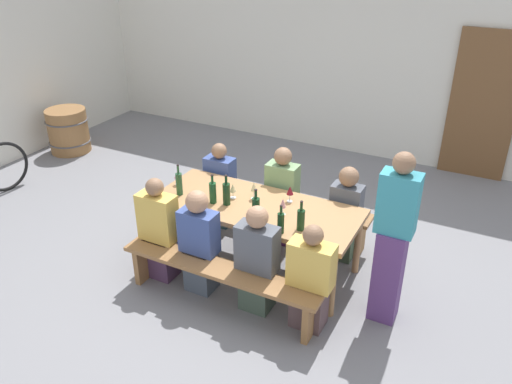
# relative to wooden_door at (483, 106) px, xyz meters

# --- Properties ---
(ground_plane) EXTENTS (24.00, 24.00, 0.00)m
(ground_plane) POSITION_rel_wooden_door_xyz_m (-1.75, -3.50, -1.05)
(ground_plane) COLOR slate
(back_wall) EXTENTS (14.00, 0.20, 3.20)m
(back_wall) POSITION_rel_wooden_door_xyz_m (-1.75, 0.14, 0.55)
(back_wall) COLOR silver
(back_wall) RESTS_ON ground
(wooden_door) EXTENTS (0.90, 0.06, 2.10)m
(wooden_door) POSITION_rel_wooden_door_xyz_m (0.00, 0.00, 0.00)
(wooden_door) COLOR brown
(wooden_door) RESTS_ON ground
(tasting_table) EXTENTS (2.14, 0.89, 0.75)m
(tasting_table) POSITION_rel_wooden_door_xyz_m (-1.75, -3.50, -0.37)
(tasting_table) COLOR #9E7247
(tasting_table) RESTS_ON ground
(bench_near) EXTENTS (2.04, 0.30, 0.45)m
(bench_near) POSITION_rel_wooden_door_xyz_m (-1.75, -4.25, -0.69)
(bench_near) COLOR olive
(bench_near) RESTS_ON ground
(bench_far) EXTENTS (2.04, 0.30, 0.45)m
(bench_far) POSITION_rel_wooden_door_xyz_m (-1.75, -2.75, -0.69)
(bench_far) COLOR olive
(bench_far) RESTS_ON ground
(wine_bottle_0) EXTENTS (0.07, 0.07, 0.32)m
(wine_bottle_0) POSITION_rel_wooden_door_xyz_m (-2.17, -3.66, -0.18)
(wine_bottle_0) COLOR #194723
(wine_bottle_0) RESTS_ON tasting_table
(wine_bottle_1) EXTENTS (0.06, 0.06, 0.29)m
(wine_bottle_1) POSITION_rel_wooden_door_xyz_m (-1.31, -3.87, -0.19)
(wine_bottle_1) COLOR #143319
(wine_bottle_1) RESTS_ON tasting_table
(wine_bottle_2) EXTENTS (0.07, 0.07, 0.30)m
(wine_bottle_2) POSITION_rel_wooden_door_xyz_m (-1.17, -3.73, -0.19)
(wine_bottle_2) COLOR #143319
(wine_bottle_2) RESTS_ON tasting_table
(wine_bottle_3) EXTENTS (0.07, 0.07, 0.34)m
(wine_bottle_3) POSITION_rel_wooden_door_xyz_m (-2.58, -3.66, -0.17)
(wine_bottle_3) COLOR #234C2D
(wine_bottle_3) RESTS_ON tasting_table
(wine_bottle_4) EXTENTS (0.08, 0.08, 0.32)m
(wine_bottle_4) POSITION_rel_wooden_door_xyz_m (-1.63, -3.74, -0.18)
(wine_bottle_4) COLOR #143319
(wine_bottle_4) RESTS_ON tasting_table
(wine_bottle_5) EXTENTS (0.08, 0.08, 0.33)m
(wine_bottle_5) POSITION_rel_wooden_door_xyz_m (-2.03, -3.62, -0.18)
(wine_bottle_5) COLOR #143319
(wine_bottle_5) RESTS_ON tasting_table
(wine_glass_0) EXTENTS (0.06, 0.06, 0.18)m
(wine_glass_0) POSITION_rel_wooden_door_xyz_m (-1.43, -3.55, -0.18)
(wine_glass_0) COLOR silver
(wine_glass_0) RESTS_ON tasting_table
(wine_glass_1) EXTENTS (0.07, 0.07, 0.16)m
(wine_glass_1) POSITION_rel_wooden_door_xyz_m (-2.73, -3.49, -0.19)
(wine_glass_1) COLOR silver
(wine_glass_1) RESTS_ON tasting_table
(wine_glass_2) EXTENTS (0.07, 0.07, 0.19)m
(wine_glass_2) POSITION_rel_wooden_door_xyz_m (-1.84, -3.39, -0.16)
(wine_glass_2) COLOR silver
(wine_glass_2) RESTS_ON tasting_table
(wine_glass_3) EXTENTS (0.07, 0.07, 0.18)m
(wine_glass_3) POSITION_rel_wooden_door_xyz_m (-1.48, -3.27, -0.18)
(wine_glass_3) COLOR silver
(wine_glass_3) RESTS_ON tasting_table
(wine_glass_4) EXTENTS (0.07, 0.07, 0.17)m
(wine_glass_4) POSITION_rel_wooden_door_xyz_m (-2.04, -3.47, -0.19)
(wine_glass_4) COLOR silver
(wine_glass_4) RESTS_ON tasting_table
(seated_guest_near_0) EXTENTS (0.39, 0.24, 1.13)m
(seated_guest_near_0) POSITION_rel_wooden_door_xyz_m (-2.55, -4.10, -0.52)
(seated_guest_near_0) COLOR #472D48
(seated_guest_near_0) RESTS_ON ground
(seated_guest_near_1) EXTENTS (0.37, 0.24, 1.11)m
(seated_guest_near_1) POSITION_rel_wooden_door_xyz_m (-2.07, -4.10, -0.52)
(seated_guest_near_1) COLOR #434C59
(seated_guest_near_1) RESTS_ON ground
(seated_guest_near_2) EXTENTS (0.39, 0.24, 1.11)m
(seated_guest_near_2) POSITION_rel_wooden_door_xyz_m (-1.43, -4.10, -0.53)
(seated_guest_near_2) COLOR #3C4C3F
(seated_guest_near_2) RESTS_ON ground
(seated_guest_near_3) EXTENTS (0.40, 0.24, 1.06)m
(seated_guest_near_3) POSITION_rel_wooden_door_xyz_m (-0.90, -4.10, -0.56)
(seated_guest_near_3) COLOR #533E40
(seated_guest_near_3) RESTS_ON ground
(seated_guest_far_0) EXTENTS (0.35, 0.24, 1.06)m
(seated_guest_far_0) POSITION_rel_wooden_door_xyz_m (-2.54, -2.90, -0.55)
(seated_guest_far_0) COLOR #365459
(seated_guest_far_0) RESTS_ON ground
(seated_guest_far_1) EXTENTS (0.35, 0.24, 1.17)m
(seated_guest_far_1) POSITION_rel_wooden_door_xyz_m (-1.73, -2.90, -0.49)
(seated_guest_far_1) COLOR #562757
(seated_guest_far_1) RESTS_ON ground
(seated_guest_far_2) EXTENTS (0.33, 0.24, 1.09)m
(seated_guest_far_2) POSITION_rel_wooden_door_xyz_m (-0.98, -2.90, -0.52)
(seated_guest_far_2) COLOR #3B4E39
(seated_guest_far_2) RESTS_ON ground
(standing_host) EXTENTS (0.33, 0.24, 1.68)m
(standing_host) POSITION_rel_wooden_door_xyz_m (-0.32, -3.66, -0.23)
(standing_host) COLOR #55336E
(standing_host) RESTS_ON ground
(wine_barrel) EXTENTS (0.66, 0.66, 0.71)m
(wine_barrel) POSITION_rel_wooden_door_xyz_m (-5.93, -2.05, -0.70)
(wine_barrel) COLOR olive
(wine_barrel) RESTS_ON ground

